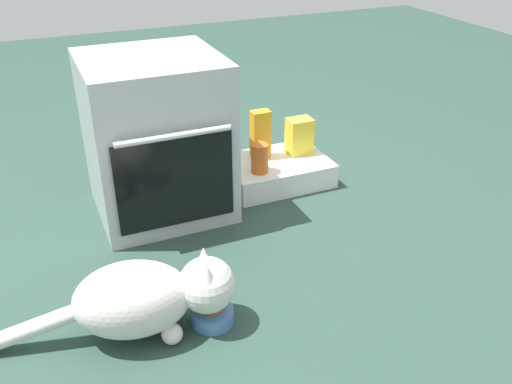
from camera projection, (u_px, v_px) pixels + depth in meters
The scene contains 8 objects.
ground at pixel (196, 252), 2.22m from camera, with size 8.00×8.00×0.00m, color #284238.
oven at pixel (157, 137), 2.37m from camera, with size 0.56×0.59×0.69m.
pantry_cabinet at pixel (276, 171), 2.72m from camera, with size 0.50×0.36×0.12m, color white.
food_bowl at pixel (212, 314), 1.85m from camera, with size 0.14×0.14×0.08m.
cat at pixel (147, 297), 1.76m from camera, with size 0.80×0.32×0.27m.
juice_carton at pixel (260, 135), 2.67m from camera, with size 0.09×0.06×0.24m, color orange.
snack_bag at pixel (299, 136), 2.73m from camera, with size 0.12×0.09×0.18m, color yellow.
sauce_jar at pixel (260, 158), 2.55m from camera, with size 0.08×0.08×0.14m, color #D16023.
Camera 1 is at (-0.50, -1.77, 1.29)m, focal length 38.81 mm.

